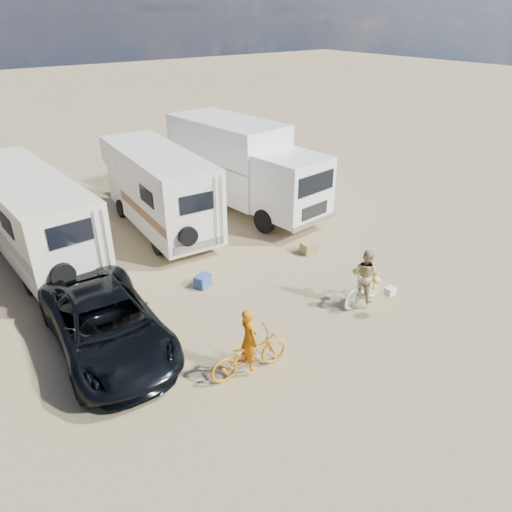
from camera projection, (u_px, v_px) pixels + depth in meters
ground at (272, 306)px, 13.82m from camera, size 140.00×140.00×0.00m
rv_main at (159, 191)px, 17.96m from camera, size 2.72×6.82×3.09m
rv_left at (32, 218)px, 15.93m from camera, size 2.67×8.02×2.92m
box_truck at (246, 168)px, 19.71m from camera, size 3.25×7.95×3.64m
dark_suv at (106, 324)px, 11.79m from camera, size 2.81×5.45×1.47m
bike_man at (249, 354)px, 11.07m from camera, size 2.09×0.93×1.07m
bike_woman at (364, 288)px, 13.72m from camera, size 1.75×0.62×1.03m
rider_man at (249, 345)px, 10.95m from camera, size 0.45×0.62×1.60m
rider_woman at (365, 280)px, 13.60m from camera, size 0.65×0.81×1.58m
bike_parked at (305, 195)px, 20.85m from camera, size 1.56×0.60×0.81m
cooler at (203, 281)px, 14.70m from camera, size 0.58×0.51×0.39m
crate at (309, 248)px, 16.73m from camera, size 0.54×0.54×0.38m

